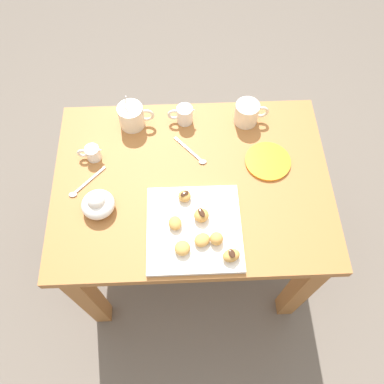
# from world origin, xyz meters

# --- Properties ---
(ground_plane) EXTENTS (8.00, 8.00, 0.00)m
(ground_plane) POSITION_xyz_m (0.00, 0.00, 0.00)
(ground_plane) COLOR #665B51
(dining_table) EXTENTS (0.98, 0.71, 0.73)m
(dining_table) POSITION_xyz_m (0.00, 0.00, 0.59)
(dining_table) COLOR #A36633
(dining_table) RESTS_ON ground_plane
(pastry_plate_square) EXTENTS (0.31, 0.31, 0.02)m
(pastry_plate_square) POSITION_xyz_m (-0.00, -0.19, 0.74)
(pastry_plate_square) COLOR silver
(pastry_plate_square) RESTS_ON dining_table
(coffee_mug_cream_left) EXTENTS (0.13, 0.09, 0.14)m
(coffee_mug_cream_left) POSITION_xyz_m (-0.21, 0.26, 0.78)
(coffee_mug_cream_left) COLOR silver
(coffee_mug_cream_left) RESTS_ON dining_table
(coffee_mug_cream_right) EXTENTS (0.13, 0.09, 0.09)m
(coffee_mug_cream_right) POSITION_xyz_m (0.22, 0.26, 0.78)
(coffee_mug_cream_right) COLOR silver
(coffee_mug_cream_right) RESTS_ON dining_table
(cream_pitcher_white) EXTENTS (0.10, 0.06, 0.07)m
(cream_pitcher_white) POSITION_xyz_m (-0.02, 0.27, 0.77)
(cream_pitcher_white) COLOR silver
(cream_pitcher_white) RESTS_ON dining_table
(ice_cream_bowl) EXTENTS (0.11, 0.11, 0.08)m
(ice_cream_bowl) POSITION_xyz_m (-0.32, -0.10, 0.77)
(ice_cream_bowl) COLOR silver
(ice_cream_bowl) RESTS_ON dining_table
(chocolate_sauce_pitcher) EXTENTS (0.09, 0.05, 0.06)m
(chocolate_sauce_pitcher) POSITION_xyz_m (-0.35, 0.11, 0.77)
(chocolate_sauce_pitcher) COLOR silver
(chocolate_sauce_pitcher) RESTS_ON dining_table
(saucer_orange_left) EXTENTS (0.17, 0.17, 0.01)m
(saucer_orange_left) POSITION_xyz_m (0.28, 0.07, 0.74)
(saucer_orange_left) COLOR orange
(saucer_orange_left) RESTS_ON dining_table
(loose_spoon_near_saucer) EXTENTS (0.12, 0.12, 0.01)m
(loose_spoon_near_saucer) POSITION_xyz_m (-0.38, -0.01, 0.74)
(loose_spoon_near_saucer) COLOR silver
(loose_spoon_near_saucer) RESTS_ON dining_table
(loose_spoon_by_plate) EXTENTS (0.12, 0.13, 0.01)m
(loose_spoon_by_plate) POSITION_xyz_m (0.01, 0.11, 0.74)
(loose_spoon_by_plate) COLOR silver
(loose_spoon_by_plate) RESTS_ON dining_table
(beignet_0) EXTENTS (0.06, 0.06, 0.03)m
(beignet_0) POSITION_xyz_m (-0.04, -0.26, 0.77)
(beignet_0) COLOR #D19347
(beignet_0) RESTS_ON pastry_plate_square
(beignet_1) EXTENTS (0.05, 0.05, 0.04)m
(beignet_1) POSITION_xyz_m (0.07, -0.24, 0.77)
(beignet_1) COLOR #D19347
(beignet_1) RESTS_ON pastry_plate_square
(beignet_2) EXTENTS (0.05, 0.06, 0.03)m
(beignet_2) POSITION_xyz_m (-0.06, -0.18, 0.77)
(beignet_2) COLOR #D19347
(beignet_2) RESTS_ON pastry_plate_square
(beignet_3) EXTENTS (0.07, 0.07, 0.03)m
(beignet_3) POSITION_xyz_m (0.02, -0.24, 0.77)
(beignet_3) COLOR #D19347
(beignet_3) RESTS_ON pastry_plate_square
(beignet_4) EXTENTS (0.07, 0.07, 0.04)m
(beignet_4) POSITION_xyz_m (0.03, -0.15, 0.77)
(beignet_4) COLOR #D19347
(beignet_4) RESTS_ON pastry_plate_square
(chocolate_drizzle_4) EXTENTS (0.03, 0.04, 0.00)m
(chocolate_drizzle_4) POSITION_xyz_m (0.03, -0.15, 0.79)
(chocolate_drizzle_4) COLOR #381E11
(chocolate_drizzle_4) RESTS_ON beignet_4
(beignet_5) EXTENTS (0.05, 0.05, 0.03)m
(beignet_5) POSITION_xyz_m (-0.03, -0.08, 0.77)
(beignet_5) COLOR #D19347
(beignet_5) RESTS_ON pastry_plate_square
(chocolate_drizzle_5) EXTENTS (0.03, 0.03, 0.00)m
(chocolate_drizzle_5) POSITION_xyz_m (-0.03, -0.08, 0.78)
(chocolate_drizzle_5) COLOR #381E11
(chocolate_drizzle_5) RESTS_ON beignet_5
(beignet_6) EXTENTS (0.07, 0.06, 0.03)m
(beignet_6) POSITION_xyz_m (0.11, -0.29, 0.77)
(beignet_6) COLOR #D19347
(beignet_6) RESTS_ON pastry_plate_square
(chocolate_drizzle_6) EXTENTS (0.03, 0.03, 0.00)m
(chocolate_drizzle_6) POSITION_xyz_m (0.11, -0.29, 0.79)
(chocolate_drizzle_6) COLOR #381E11
(chocolate_drizzle_6) RESTS_ON beignet_6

